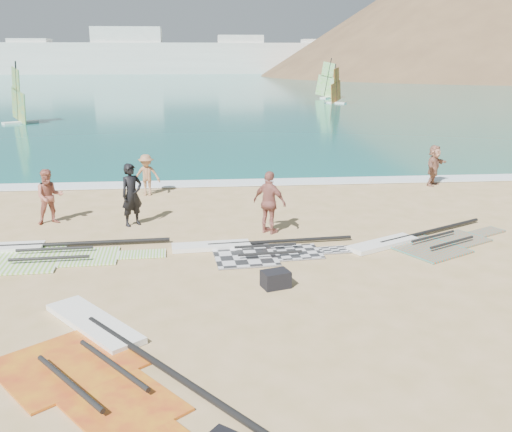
{
  "coord_description": "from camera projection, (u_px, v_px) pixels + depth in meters",
  "views": [
    {
      "loc": [
        -0.69,
        -9.9,
        4.95
      ],
      "look_at": [
        0.61,
        4.0,
        1.0
      ],
      "focal_mm": 40.0,
      "sensor_mm": 36.0,
      "label": 1
    }
  ],
  "objects": [
    {
      "name": "ground",
      "position": [
        244.0,
        324.0,
        10.9
      ],
      "size": [
        300.0,
        300.0,
        0.0
      ],
      "primitive_type": "plane",
      "color": "tan",
      "rests_on": "ground"
    },
    {
      "name": "sea",
      "position": [
        204.0,
        76.0,
        137.36
      ],
      "size": [
        300.0,
        240.0,
        0.06
      ],
      "primitive_type": "cube",
      "color": "#0B5051",
      "rests_on": "ground"
    },
    {
      "name": "surf_line",
      "position": [
        221.0,
        184.0,
        22.68
      ],
      "size": [
        300.0,
        1.2,
        0.04
      ],
      "primitive_type": "cube",
      "color": "white",
      "rests_on": "ground"
    },
    {
      "name": "far_town",
      "position": [
        144.0,
        57.0,
        151.97
      ],
      "size": [
        160.0,
        8.0,
        12.0
      ],
      "color": "white",
      "rests_on": "ground"
    },
    {
      "name": "rig_grey",
      "position": [
        249.0,
        250.0,
        14.89
      ],
      "size": [
        4.91,
        2.01,
        0.19
      ],
      "rotation": [
        0.0,
        0.0,
        0.09
      ],
      "color": "#242426",
      "rests_on": "ground"
    },
    {
      "name": "rig_green",
      "position": [
        37.0,
        253.0,
        14.65
      ],
      "size": [
        5.75,
        2.3,
        0.2
      ],
      "rotation": [
        0.0,
        0.0,
        0.05
      ],
      "color": "#81CA34",
      "rests_on": "ground"
    },
    {
      "name": "rig_orange",
      "position": [
        420.0,
        242.0,
        15.49
      ],
      "size": [
        5.04,
        3.43,
        0.2
      ],
      "rotation": [
        0.0,
        0.0,
        0.49
      ],
      "color": "#FF4312",
      "rests_on": "ground"
    },
    {
      "name": "rig_red",
      "position": [
        103.0,
        357.0,
        9.59
      ],
      "size": [
        4.65,
        5.72,
        0.2
      ],
      "rotation": [
        0.0,
        0.0,
        -0.9
      ],
      "color": "#B3221E",
      "rests_on": "ground"
    },
    {
      "name": "gear_bag_near",
      "position": [
        276.0,
        279.0,
        12.57
      ],
      "size": [
        0.69,
        0.59,
        0.38
      ],
      "primitive_type": "cube",
      "rotation": [
        0.0,
        0.0,
        0.3
      ],
      "color": "black",
      "rests_on": "ground"
    },
    {
      "name": "person_wetsuit",
      "position": [
        132.0,
        195.0,
        16.95
      ],
      "size": [
        0.82,
        0.77,
        1.89
      ],
      "primitive_type": "imported",
      "rotation": [
        0.0,
        0.0,
        0.63
      ],
      "color": "black",
      "rests_on": "ground"
    },
    {
      "name": "beachgoer_left",
      "position": [
        49.0,
        197.0,
        17.16
      ],
      "size": [
        0.99,
        0.88,
        1.68
      ],
      "primitive_type": "imported",
      "rotation": [
        0.0,
        0.0,
        0.35
      ],
      "color": "#A85D4B",
      "rests_on": "ground"
    },
    {
      "name": "beachgoer_mid",
      "position": [
        147.0,
        175.0,
        20.69
      ],
      "size": [
        1.0,
        0.61,
        1.51
      ],
      "primitive_type": "imported",
      "rotation": [
        0.0,
        0.0,
        -0.06
      ],
      "color": "#9A6D4B",
      "rests_on": "ground"
    },
    {
      "name": "beachgoer_back",
      "position": [
        270.0,
        203.0,
        16.21
      ],
      "size": [
        1.1,
        1.02,
        1.81
      ],
      "primitive_type": "imported",
      "rotation": [
        0.0,
        0.0,
        2.45
      ],
      "color": "#9E5B51",
      "rests_on": "ground"
    },
    {
      "name": "beachgoer_right",
      "position": [
        434.0,
        165.0,
        22.27
      ],
      "size": [
        1.37,
        1.39,
        1.6
      ],
      "primitive_type": "imported",
      "rotation": [
        0.0,
        0.0,
        0.8
      ],
      "color": "#A5705A",
      "rests_on": "ground"
    },
    {
      "name": "windsurfer_left",
      "position": [
        19.0,
        106.0,
        42.12
      ],
      "size": [
        2.48,
        2.56,
        4.58
      ],
      "rotation": [
        0.0,
        0.0,
        0.6
      ],
      "color": "white",
      "rests_on": "ground"
    },
    {
      "name": "windsurfer_centre",
      "position": [
        336.0,
        92.0,
        59.9
      ],
      "size": [
        2.21,
        2.27,
        4.11
      ],
      "rotation": [
        0.0,
        0.0,
        -0.62
      ],
      "color": "white",
      "rests_on": "ground"
    },
    {
      "name": "windsurfer_right",
      "position": [
        328.0,
        87.0,
        67.08
      ],
      "size": [
        2.56,
        2.5,
        4.66
      ],
      "rotation": [
        0.0,
        0.0,
        0.94
      ],
      "color": "white",
      "rests_on": "ground"
    }
  ]
}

